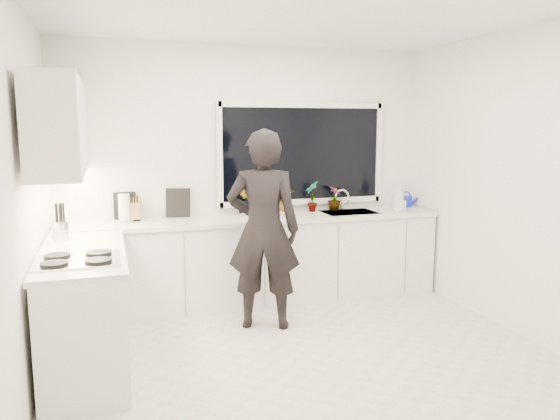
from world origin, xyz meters
name	(u,v)px	position (x,y,z in m)	size (l,w,h in m)	color
floor	(304,357)	(0.00, 0.00, -0.01)	(4.00, 3.50, 0.02)	beige
wall_back	(249,173)	(0.00, 1.76, 1.35)	(4.00, 0.02, 2.70)	white
wall_left	(23,203)	(-2.01, 0.00, 1.35)	(0.02, 3.50, 2.70)	white
wall_right	(518,183)	(2.01, 0.00, 1.35)	(0.02, 3.50, 2.70)	white
ceiling	(307,9)	(0.00, 0.00, 2.71)	(4.00, 3.50, 0.02)	white
window	(302,154)	(0.60, 1.73, 1.55)	(1.80, 0.02, 1.00)	black
base_cabinets_back	(257,262)	(0.00, 1.45, 0.44)	(3.92, 0.58, 0.88)	white
base_cabinets_left	(86,311)	(-1.67, 0.35, 0.44)	(0.58, 1.60, 0.88)	white
countertop_back	(257,219)	(0.00, 1.44, 0.90)	(3.94, 0.62, 0.04)	silver
countertop_left	(83,253)	(-1.67, 0.35, 0.90)	(0.62, 1.60, 0.04)	silver
upper_cabinets	(61,127)	(-1.79, 0.70, 1.85)	(0.34, 2.10, 0.70)	white
sink	(349,216)	(1.05, 1.45, 0.87)	(0.58, 0.42, 0.14)	silver
faucet	(342,200)	(1.05, 1.65, 1.03)	(0.03, 0.03, 0.22)	silver
stovetop	(77,260)	(-1.69, 0.00, 0.94)	(0.56, 0.48, 0.03)	black
person	(263,230)	(-0.13, 0.75, 0.92)	(0.67, 0.44, 1.83)	black
pizza_tray	(265,215)	(0.09, 1.42, 0.94)	(0.45, 0.33, 0.03)	silver
pizza	(265,214)	(0.09, 1.42, 0.95)	(0.41, 0.29, 0.01)	red
watering_can	(406,201)	(1.85, 1.61, 0.98)	(0.14, 0.14, 0.13)	#1424C1
paper_towel_roll	(124,209)	(-1.32, 1.55, 1.05)	(0.11, 0.11, 0.26)	silver
knife_block	(134,210)	(-1.23, 1.59, 1.03)	(0.13, 0.10, 0.22)	brown
utensil_crock	(61,231)	(-1.85, 0.80, 1.00)	(0.13, 0.13, 0.16)	silver
picture_frame_large	(125,206)	(-1.31, 1.69, 1.06)	(0.22, 0.02, 0.28)	black
picture_frame_small	(178,203)	(-0.78, 1.69, 1.07)	(0.25, 0.02, 0.30)	black
herb_plants	(287,198)	(0.38, 1.61, 1.08)	(1.24, 0.38, 0.34)	#26662D
soap_bottles	(399,199)	(1.58, 1.30, 1.07)	(0.16, 0.15, 0.32)	#D8BF66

